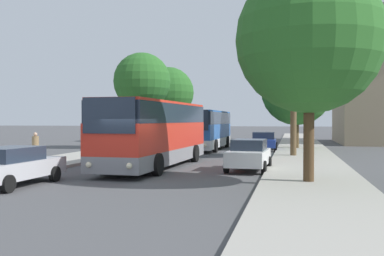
# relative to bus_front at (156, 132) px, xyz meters

# --- Properties ---
(ground_plane) EXTENTS (300.00, 300.00, 0.00)m
(ground_plane) POSITION_rel_bus_front_xyz_m (0.73, -4.83, -1.81)
(ground_plane) COLOR #4C4C4F
(ground_plane) RESTS_ON ground
(sidewalk_right) EXTENTS (4.00, 120.00, 0.15)m
(sidewalk_right) POSITION_rel_bus_front_xyz_m (7.73, -4.83, -1.74)
(sidewalk_right) COLOR #A39E93
(sidewalk_right) RESTS_ON ground_plane
(bus_front) EXTENTS (3.08, 11.46, 3.39)m
(bus_front) POSITION_rel_bus_front_xyz_m (0.00, 0.00, 0.00)
(bus_front) COLOR gray
(bus_front) RESTS_ON ground_plane
(bus_middle) EXTENTS (2.83, 10.80, 3.19)m
(bus_middle) POSITION_rel_bus_front_xyz_m (0.02, 14.15, -0.10)
(bus_middle) COLOR silver
(bus_middle) RESTS_ON ground_plane
(parked_car_left_curb) EXTENTS (2.06, 4.73, 1.46)m
(parked_car_left_curb) POSITION_rel_bus_front_xyz_m (-3.24, -7.53, -1.05)
(parked_car_left_curb) COLOR #B7B7BC
(parked_car_left_curb) RESTS_ON ground_plane
(parked_car_right_near) EXTENTS (2.06, 4.00, 1.52)m
(parked_car_right_near) POSITION_rel_bus_front_xyz_m (4.89, -0.57, -1.02)
(parked_car_right_near) COLOR silver
(parked_car_right_near) RESTS_ON ground_plane
(parked_car_right_far) EXTENTS (2.19, 4.20, 1.48)m
(parked_car_right_far) POSITION_rel_bus_front_xyz_m (4.71, 14.08, -1.04)
(parked_car_right_far) COLOR #233D9E
(parked_car_right_far) RESTS_ON ground_plane
(pedestrian_waiting_near) EXTENTS (0.36, 0.36, 1.64)m
(pedestrian_waiting_near) POSITION_rel_bus_front_xyz_m (-6.65, -0.47, -0.84)
(pedestrian_waiting_near) COLOR #23232D
(pedestrian_waiting_near) RESTS_ON sidewalk_left
(tree_left_near) EXTENTS (5.59, 5.59, 8.13)m
(tree_left_near) POSITION_rel_bus_front_xyz_m (-6.39, 25.47, 3.66)
(tree_left_near) COLOR #513D23
(tree_left_near) RESTS_ON sidewalk_left
(tree_left_far) EXTENTS (4.88, 4.88, 8.05)m
(tree_left_far) POSITION_rel_bus_front_xyz_m (-5.61, 14.23, 3.93)
(tree_left_far) COLOR #47331E
(tree_left_far) RESTS_ON sidewalk_left
(tree_right_near) EXTENTS (5.84, 5.84, 7.71)m
(tree_right_near) POSITION_rel_bus_front_xyz_m (7.29, 15.73, 3.12)
(tree_right_near) COLOR #513D23
(tree_right_near) RESTS_ON sidewalk_right
(tree_right_mid) EXTENTS (4.93, 4.93, 8.35)m
(tree_right_mid) POSITION_rel_bus_front_xyz_m (7.01, 7.67, 4.20)
(tree_right_mid) COLOR brown
(tree_right_mid) RESTS_ON sidewalk_right
(tree_right_far) EXTENTS (5.56, 5.56, 8.12)m
(tree_right_far) POSITION_rel_bus_front_xyz_m (7.53, -4.85, 3.67)
(tree_right_far) COLOR #47331E
(tree_right_far) RESTS_ON sidewalk_right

